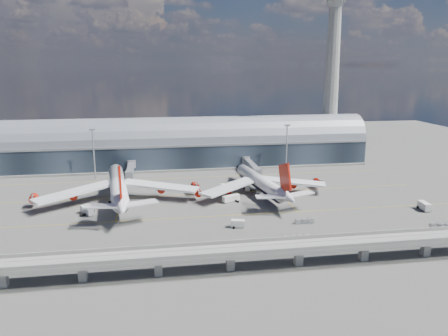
{
  "coord_description": "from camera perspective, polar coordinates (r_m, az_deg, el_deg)",
  "views": [
    {
      "loc": [
        -19.76,
        -166.39,
        56.25
      ],
      "look_at": [
        8.73,
        10.0,
        14.0
      ],
      "focal_mm": 35.0,
      "sensor_mm": 36.0,
      "label": 1
    }
  ],
  "objects": [
    {
      "name": "jet_bridge_left",
      "position": [
        225.72,
        -12.12,
        -0.07
      ],
      "size": [
        4.4,
        28.0,
        7.25
      ],
      "color": "gray",
      "rests_on": "ground"
    },
    {
      "name": "floodlight_mast_left",
      "position": [
        227.47,
        -16.65,
        1.94
      ],
      "size": [
        3.0,
        0.7,
        25.7
      ],
      "color": "gray",
      "rests_on": "ground"
    },
    {
      "name": "terminal",
      "position": [
        249.25,
        -4.48,
        2.88
      ],
      "size": [
        200.0,
        30.0,
        28.0
      ],
      "color": "#1B242E",
      "rests_on": "ground"
    },
    {
      "name": "cargo_train_1",
      "position": [
        162.7,
        10.47,
        -6.84
      ],
      "size": [
        7.3,
        1.7,
        1.63
      ],
      "rotation": [
        0.0,
        0.0,
        1.55
      ],
      "color": "gray",
      "rests_on": "ground"
    },
    {
      "name": "airliner_left",
      "position": [
        188.0,
        -13.66,
        -2.45
      ],
      "size": [
        70.29,
        73.91,
        22.51
      ],
      "rotation": [
        0.0,
        0.0,
        0.11
      ],
      "color": "white",
      "rests_on": "ground"
    },
    {
      "name": "service_truck_3",
      "position": [
        191.33,
        24.68,
        -4.54
      ],
      "size": [
        3.25,
        6.82,
        3.19
      ],
      "rotation": [
        0.0,
        0.0,
        -0.1
      ],
      "color": "silver",
      "rests_on": "ground"
    },
    {
      "name": "airliner_right",
      "position": [
        193.83,
        4.93,
        -2.0
      ],
      "size": [
        61.03,
        63.84,
        20.28
      ],
      "rotation": [
        0.0,
        0.0,
        0.14
      ],
      "color": "white",
      "rests_on": "ground"
    },
    {
      "name": "cargo_train_2",
      "position": [
        172.44,
        26.48,
        -6.86
      ],
      "size": [
        8.35,
        3.7,
        1.83
      ],
      "rotation": [
        0.0,
        0.0,
        1.82
      ],
      "color": "gray",
      "rests_on": "ground"
    },
    {
      "name": "ground",
      "position": [
        176.75,
        -2.29,
        -5.26
      ],
      "size": [
        500.0,
        500.0,
        0.0
      ],
      "primitive_type": "plane",
      "color": "#474744",
      "rests_on": "ground"
    },
    {
      "name": "floodlight_mast_right",
      "position": [
        236.0,
        8.19,
        2.76
      ],
      "size": [
        3.0,
        0.7,
        25.7
      ],
      "color": "gray",
      "rests_on": "ground"
    },
    {
      "name": "jet_bridge_right",
      "position": [
        228.88,
        3.53,
        0.39
      ],
      "size": [
        4.4,
        32.0,
        7.25
      ],
      "color": "gray",
      "rests_on": "ground"
    },
    {
      "name": "service_truck_1",
      "position": [
        156.07,
        1.83,
        -7.28
      ],
      "size": [
        5.19,
        3.3,
        2.78
      ],
      "rotation": [
        0.0,
        0.0,
        1.33
      ],
      "color": "silver",
      "rests_on": "ground"
    },
    {
      "name": "cargo_train_0",
      "position": [
        147.41,
        9.51,
        -8.98
      ],
      "size": [
        9.43,
        1.51,
        1.57
      ],
      "rotation": [
        0.0,
        0.0,
        1.57
      ],
      "color": "gray",
      "rests_on": "ground"
    },
    {
      "name": "service_truck_2",
      "position": [
        184.39,
        0.92,
        -3.99
      ],
      "size": [
        7.91,
        5.27,
        2.79
      ],
      "rotation": [
        0.0,
        0.0,
        2.01
      ],
      "color": "silver",
      "rests_on": "ground"
    },
    {
      "name": "service_truck_4",
      "position": [
        200.8,
        3.1,
        -2.55
      ],
      "size": [
        3.28,
        5.31,
        2.86
      ],
      "rotation": [
        0.0,
        0.0,
        -0.21
      ],
      "color": "silver",
      "rests_on": "ground"
    },
    {
      "name": "service_truck_5",
      "position": [
        202.09,
        0.23,
        -2.47
      ],
      "size": [
        5.71,
        3.81,
        2.58
      ],
      "rotation": [
        0.0,
        0.0,
        1.21
      ],
      "color": "silver",
      "rests_on": "ground"
    },
    {
      "name": "taxi_lines",
      "position": [
        197.69,
        -3.06,
        -3.24
      ],
      "size": [
        200.0,
        80.12,
        0.01
      ],
      "color": "gold",
      "rests_on": "ground"
    },
    {
      "name": "control_tower",
      "position": [
        270.54,
        13.92,
        11.95
      ],
      "size": [
        19.0,
        19.0,
        103.0
      ],
      "color": "gray",
      "rests_on": "ground"
    },
    {
      "name": "service_truck_0",
      "position": [
        177.27,
        -17.45,
        -5.31
      ],
      "size": [
        5.92,
        7.22,
        2.95
      ],
      "rotation": [
        0.0,
        0.0,
        0.59
      ],
      "color": "silver",
      "rests_on": "ground"
    },
    {
      "name": "guideway",
      "position": [
        124.07,
        0.82,
        -10.95
      ],
      "size": [
        220.0,
        8.5,
        7.2
      ],
      "color": "gray",
      "rests_on": "ground"
    }
  ]
}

